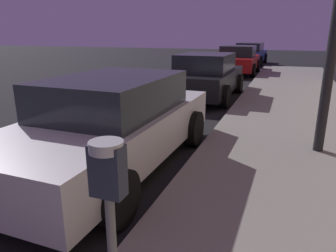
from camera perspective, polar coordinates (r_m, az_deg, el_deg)
The scene contains 5 objects.
parking_meter at distance 1.83m, azimuth -10.67°, elevation -12.53°, with size 0.19×0.19×1.36m.
car_silver at distance 4.96m, azimuth -9.92°, elevation 0.57°, with size 2.07×4.52×1.43m.
car_black at distance 10.37m, azimuth 6.87°, elevation 8.99°, with size 2.02×4.07×1.43m.
car_red at distance 17.10m, azimuth 12.61°, elevation 11.67°, with size 2.07×4.03×1.43m.
car_blue at distance 22.53m, azimuth 14.74°, elevation 12.64°, with size 2.06×4.40×1.43m.
Camera 1 is at (5.31, -2.24, 2.06)m, focal length 33.48 mm.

